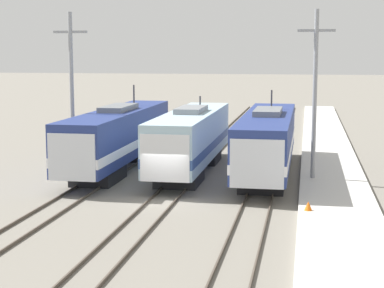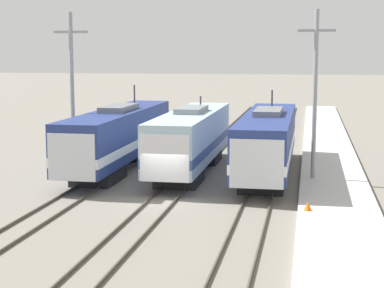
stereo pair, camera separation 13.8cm
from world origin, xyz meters
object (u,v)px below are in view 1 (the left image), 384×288
locomotive_far_left (117,137)px  locomotive_center (190,140)px  catenary_tower_right (315,93)px  locomotive_far_right (267,142)px  traffic_cone (308,206)px  catenary_tower_left (72,90)px

locomotive_far_left → locomotive_center: 5.08m
locomotive_far_left → locomotive_center: locomotive_far_left is taller
locomotive_center → locomotive_far_left: bearing=177.3°
locomotive_far_left → catenary_tower_right: (13.06, -1.94, 3.28)m
locomotive_far_right → traffic_cone: bearing=-75.0°
locomotive_far_right → traffic_cone: 10.41m
catenary_tower_left → locomotive_far_left: bearing=38.9°
locomotive_center → catenary_tower_left: catenary_tower_left is taller
locomotive_center → catenary_tower_right: size_ratio=1.54×
locomotive_center → catenary_tower_left: 8.34m
locomotive_center → locomotive_far_right: (5.07, -0.15, -0.02)m
catenary_tower_left → catenary_tower_right: same height
locomotive_center → catenary_tower_right: (7.99, -1.70, 3.29)m
catenary_tower_right → traffic_cone: bearing=-91.8°
traffic_cone → locomotive_far_left: bearing=141.1°
catenary_tower_left → catenary_tower_right: (15.46, 0.00, 0.00)m
locomotive_far_left → catenary_tower_left: size_ratio=1.72×
catenary_tower_left → catenary_tower_right: bearing=0.0°
locomotive_far_right → traffic_cone: size_ratio=38.64×
locomotive_far_right → catenary_tower_left: 13.06m
locomotive_center → traffic_cone: size_ratio=35.38×
catenary_tower_left → traffic_cone: size_ratio=22.90×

